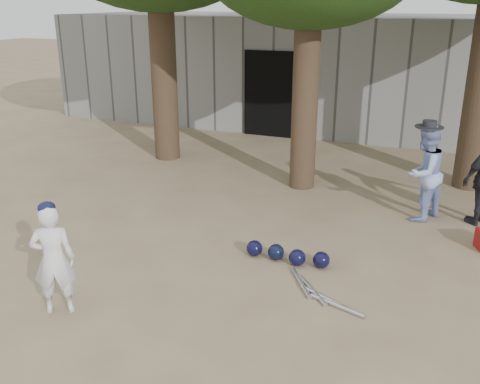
% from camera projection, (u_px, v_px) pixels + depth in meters
% --- Properties ---
extents(ground, '(70.00, 70.00, 0.00)m').
position_uv_depth(ground, '(168.00, 279.00, 6.93)').
color(ground, '#937C5E').
rests_on(ground, ground).
extents(boy_player, '(0.58, 0.52, 1.32)m').
position_uv_depth(boy_player, '(53.00, 260.00, 6.00)').
color(boy_player, white).
rests_on(boy_player, ground).
extents(spectator_blue, '(0.90, 0.96, 1.57)m').
position_uv_depth(spectator_blue, '(424.00, 173.00, 8.58)').
color(spectator_blue, '#93A8E4').
rests_on(spectator_blue, ground).
extents(back_building, '(16.00, 5.24, 3.00)m').
position_uv_depth(back_building, '(341.00, 70.00, 15.43)').
color(back_building, gray).
rests_on(back_building, ground).
extents(helmet_row, '(1.19, 0.28, 0.23)m').
position_uv_depth(helmet_row, '(287.00, 254.00, 7.34)').
color(helmet_row, black).
rests_on(helmet_row, ground).
extents(bat_pile, '(1.11, 0.82, 0.06)m').
position_uv_depth(bat_pile, '(318.00, 294.00, 6.53)').
color(bat_pile, '#B3B4BA').
rests_on(bat_pile, ground).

